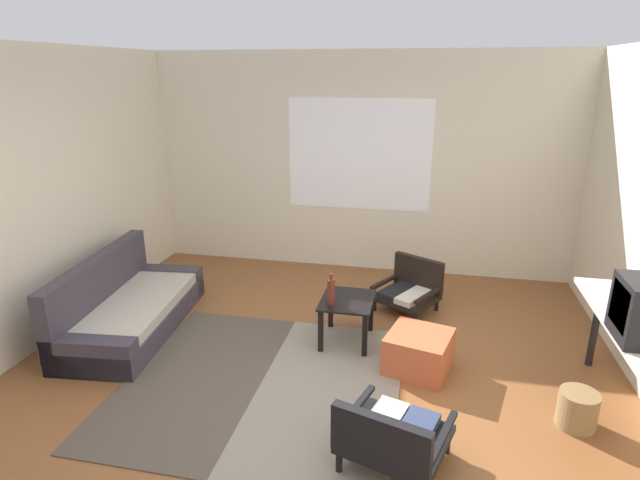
{
  "coord_description": "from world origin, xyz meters",
  "views": [
    {
      "loc": [
        0.85,
        -3.28,
        2.46
      ],
      "look_at": [
        -0.08,
        1.06,
        0.99
      ],
      "focal_mm": 28.85,
      "sensor_mm": 36.0,
      "label": 1
    }
  ],
  "objects_px": {
    "console_shelf": "(640,340)",
    "armchair_by_window": "(410,288)",
    "coffee_table": "(347,309)",
    "couch": "(127,309)",
    "glass_bottle": "(331,291)",
    "armchair_striped_foreground": "(392,436)",
    "wicker_basket": "(577,409)",
    "ottoman_orange": "(418,352)",
    "clay_vase": "(630,296)"
  },
  "relations": [
    {
      "from": "ottoman_orange",
      "to": "armchair_striped_foreground",
      "type": "bearing_deg",
      "value": -96.35
    },
    {
      "from": "console_shelf",
      "to": "glass_bottle",
      "type": "relative_size",
      "value": 6.06
    },
    {
      "from": "clay_vase",
      "to": "console_shelf",
      "type": "bearing_deg",
      "value": -90.0
    },
    {
      "from": "ottoman_orange",
      "to": "wicker_basket",
      "type": "distance_m",
      "value": 1.26
    },
    {
      "from": "armchair_striped_foreground",
      "to": "wicker_basket",
      "type": "relative_size",
      "value": 2.83
    },
    {
      "from": "armchair_by_window",
      "to": "ottoman_orange",
      "type": "relative_size",
      "value": 1.51
    },
    {
      "from": "ottoman_orange",
      "to": "coffee_table",
      "type": "bearing_deg",
      "value": 152.52
    },
    {
      "from": "ottoman_orange",
      "to": "glass_bottle",
      "type": "relative_size",
      "value": 1.69
    },
    {
      "from": "coffee_table",
      "to": "clay_vase",
      "type": "relative_size",
      "value": 1.87
    },
    {
      "from": "armchair_by_window",
      "to": "wicker_basket",
      "type": "distance_m",
      "value": 2.14
    },
    {
      "from": "console_shelf",
      "to": "glass_bottle",
      "type": "distance_m",
      "value": 2.39
    },
    {
      "from": "armchair_striped_foreground",
      "to": "console_shelf",
      "type": "relative_size",
      "value": 0.43
    },
    {
      "from": "armchair_striped_foreground",
      "to": "ottoman_orange",
      "type": "relative_size",
      "value": 1.55
    },
    {
      "from": "glass_bottle",
      "to": "wicker_basket",
      "type": "distance_m",
      "value": 2.13
    },
    {
      "from": "armchair_striped_foreground",
      "to": "glass_bottle",
      "type": "distance_m",
      "value": 1.63
    },
    {
      "from": "coffee_table",
      "to": "wicker_basket",
      "type": "height_order",
      "value": "coffee_table"
    },
    {
      "from": "console_shelf",
      "to": "wicker_basket",
      "type": "distance_m",
      "value": 0.66
    },
    {
      "from": "ottoman_orange",
      "to": "console_shelf",
      "type": "bearing_deg",
      "value": -17.36
    },
    {
      "from": "coffee_table",
      "to": "wicker_basket",
      "type": "bearing_deg",
      "value": -25.43
    },
    {
      "from": "couch",
      "to": "clay_vase",
      "type": "distance_m",
      "value": 4.39
    },
    {
      "from": "coffee_table",
      "to": "wicker_basket",
      "type": "xyz_separation_m",
      "value": [
        1.83,
        -0.87,
        -0.2
      ]
    },
    {
      "from": "console_shelf",
      "to": "clay_vase",
      "type": "distance_m",
      "value": 0.35
    },
    {
      "from": "armchair_striped_foreground",
      "to": "wicker_basket",
      "type": "xyz_separation_m",
      "value": [
        1.28,
        0.71,
        -0.12
      ]
    },
    {
      "from": "console_shelf",
      "to": "coffee_table",
      "type": "bearing_deg",
      "value": 159.29
    },
    {
      "from": "couch",
      "to": "console_shelf",
      "type": "bearing_deg",
      "value": -8.01
    },
    {
      "from": "couch",
      "to": "armchair_striped_foreground",
      "type": "height_order",
      "value": "couch"
    },
    {
      "from": "ottoman_orange",
      "to": "wicker_basket",
      "type": "height_order",
      "value": "ottoman_orange"
    },
    {
      "from": "console_shelf",
      "to": "ottoman_orange",
      "type": "bearing_deg",
      "value": 162.64
    },
    {
      "from": "coffee_table",
      "to": "clay_vase",
      "type": "xyz_separation_m",
      "value": [
        2.15,
        -0.52,
        0.57
      ]
    },
    {
      "from": "armchair_by_window",
      "to": "glass_bottle",
      "type": "relative_size",
      "value": 2.56
    },
    {
      "from": "couch",
      "to": "glass_bottle",
      "type": "height_order",
      "value": "couch"
    },
    {
      "from": "armchair_by_window",
      "to": "console_shelf",
      "type": "relative_size",
      "value": 0.42
    },
    {
      "from": "armchair_by_window",
      "to": "armchair_striped_foreground",
      "type": "xyz_separation_m",
      "value": [
        -0.01,
        -2.43,
        0.02
      ]
    },
    {
      "from": "couch",
      "to": "glass_bottle",
      "type": "xyz_separation_m",
      "value": [
        2.04,
        0.07,
        0.34
      ]
    },
    {
      "from": "coffee_table",
      "to": "glass_bottle",
      "type": "bearing_deg",
      "value": -134.4
    },
    {
      "from": "armchair_striped_foreground",
      "to": "clay_vase",
      "type": "relative_size",
      "value": 2.59
    },
    {
      "from": "couch",
      "to": "glass_bottle",
      "type": "relative_size",
      "value": 6.31
    },
    {
      "from": "console_shelf",
      "to": "glass_bottle",
      "type": "height_order",
      "value": "console_shelf"
    },
    {
      "from": "armchair_striped_foreground",
      "to": "console_shelf",
      "type": "height_order",
      "value": "console_shelf"
    },
    {
      "from": "coffee_table",
      "to": "armchair_striped_foreground",
      "type": "distance_m",
      "value": 1.67
    },
    {
      "from": "coffee_table",
      "to": "armchair_by_window",
      "type": "xyz_separation_m",
      "value": [
        0.55,
        0.85,
        -0.1
      ]
    },
    {
      "from": "couch",
      "to": "clay_vase",
      "type": "xyz_separation_m",
      "value": [
        4.32,
        -0.32,
        0.69
      ]
    },
    {
      "from": "console_shelf",
      "to": "armchair_by_window",
      "type": "bearing_deg",
      "value": 133.89
    },
    {
      "from": "glass_bottle",
      "to": "wicker_basket",
      "type": "bearing_deg",
      "value": -20.61
    },
    {
      "from": "ottoman_orange",
      "to": "console_shelf",
      "type": "relative_size",
      "value": 0.28
    },
    {
      "from": "couch",
      "to": "wicker_basket",
      "type": "xyz_separation_m",
      "value": [
        4.0,
        -0.66,
        -0.08
      ]
    },
    {
      "from": "couch",
      "to": "wicker_basket",
      "type": "distance_m",
      "value": 4.05
    },
    {
      "from": "armchair_by_window",
      "to": "glass_bottle",
      "type": "distance_m",
      "value": 1.24
    },
    {
      "from": "coffee_table",
      "to": "armchair_by_window",
      "type": "relative_size",
      "value": 0.74
    },
    {
      "from": "couch",
      "to": "ottoman_orange",
      "type": "relative_size",
      "value": 3.74
    }
  ]
}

